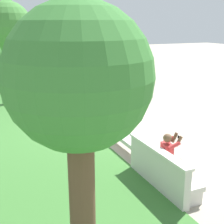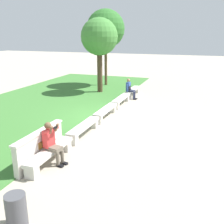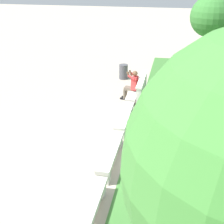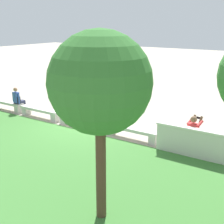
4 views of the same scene
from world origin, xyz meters
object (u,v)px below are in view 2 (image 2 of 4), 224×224
at_px(person_photographer, 52,141).
at_px(person_distant, 130,88).
at_px(tree_left_background, 99,37).
at_px(bench_end, 133,91).
at_px(bench_near, 84,128).
at_px(bench_main, 50,154).
at_px(trash_bin, 16,211).
at_px(backpack, 129,89).
at_px(bench_mid, 106,111).
at_px(tree_far_back, 106,29).
at_px(bench_far, 121,100).

distance_m(person_photographer, person_distant, 8.90).
bearing_deg(tree_left_background, bench_end, -96.98).
distance_m(bench_near, person_photographer, 2.46).
height_order(bench_main, person_distant, person_distant).
bearing_deg(trash_bin, person_distant, 4.11).
relative_size(bench_main, bench_near, 1.00).
distance_m(bench_near, trash_bin, 5.23).
bearing_deg(backpack, tree_left_background, 63.43).
distance_m(bench_near, bench_end, 7.36).
height_order(bench_near, person_distant, person_distant).
bearing_deg(person_distant, bench_mid, 179.06).
bearing_deg(bench_mid, trash_bin, -173.25).
bearing_deg(person_distant, trash_bin, -175.89).
height_order(bench_mid, backpack, backpack).
distance_m(bench_end, person_photographer, 9.80).
bearing_deg(person_distant, bench_near, 179.42).
xyz_separation_m(person_distant, tree_far_back, (3.68, 2.98, 3.55)).
height_order(bench_end, person_distant, person_distant).
distance_m(bench_main, person_distant, 8.94).
xyz_separation_m(bench_near, bench_end, (7.36, 0.00, 0.00)).
bearing_deg(bench_mid, bench_main, 180.00).
bearing_deg(tree_far_back, backpack, -141.78).
xyz_separation_m(bench_mid, bench_far, (2.45, 0.00, 0.00)).
xyz_separation_m(tree_far_back, trash_bin, (-15.30, -3.81, -3.84)).
distance_m(bench_near, tree_left_background, 8.69).
relative_size(bench_far, trash_bin, 3.02).
relative_size(tree_left_background, tree_far_back, 0.87).
xyz_separation_m(bench_main, person_photographer, (0.03, -0.08, 0.43)).
relative_size(bench_end, person_photographer, 1.71).
relative_size(person_distant, tree_far_back, 0.22).
bearing_deg(bench_near, bench_main, 180.00).
bearing_deg(person_distant, tree_far_back, 39.01).
bearing_deg(person_photographer, bench_end, 0.44).
bearing_deg(bench_far, tree_far_back, 29.07).
distance_m(bench_end, backpack, 0.96).
bearing_deg(backpack, trash_bin, -175.54).
relative_size(bench_main, person_distant, 1.80).
bearing_deg(bench_near, trash_bin, -170.08).
bearing_deg(bench_far, trash_bin, -174.88).
bearing_deg(backpack, person_photographer, -179.48).
distance_m(tree_left_background, trash_bin, 13.62).
bearing_deg(person_distant, backpack, 101.23).
height_order(bench_mid, tree_left_background, tree_left_background).
distance_m(person_distant, trash_bin, 11.66).
relative_size(bench_far, tree_left_background, 0.46).
bearing_deg(trash_bin, bench_main, 18.48).
height_order(bench_main, trash_bin, trash_bin).
distance_m(person_photographer, trash_bin, 2.87).
xyz_separation_m(person_photographer, tree_left_background, (10.08, 2.48, 2.91)).
bearing_deg(tree_left_background, bench_mid, -155.21).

